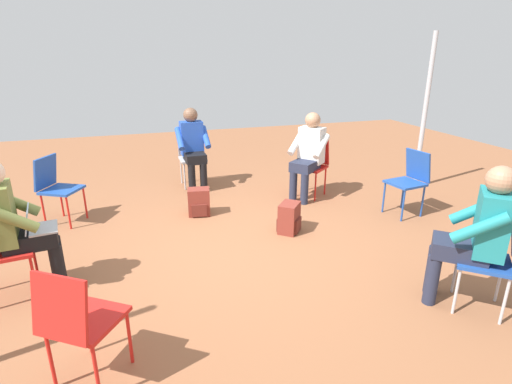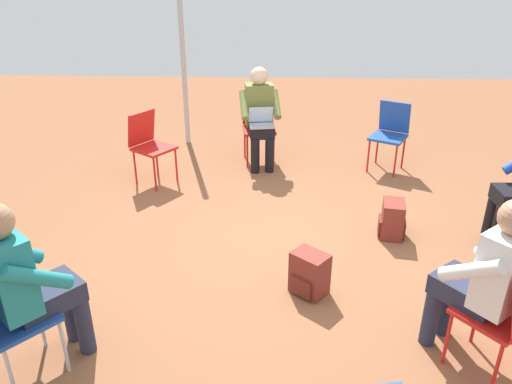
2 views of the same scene
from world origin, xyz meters
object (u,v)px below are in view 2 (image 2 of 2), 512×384
Objects in this scene: backpack_near_laptop_user at (309,275)px; chair_northeast at (5,317)px; person_in_teal at (26,279)px; backpack_by_empty_chair at (392,221)px; person_with_laptop at (260,113)px; person_in_white at (487,274)px; chair_south at (258,124)px; chair_northwest at (506,313)px; chair_southeast at (149,142)px; chair_southwest at (390,131)px.

chair_northeast is at bearing 27.11° from backpack_near_laptop_user.
person_in_teal is at bearing 90.00° from chair_northeast.
backpack_near_laptop_user is 1.26m from backpack_by_empty_chair.
person_with_laptop is 2.28m from backpack_by_empty_chair.
chair_northeast is 2.98m from person_in_white.
chair_south is 3.90m from person_in_white.
chair_south is at bearing 74.84° from chair_northwest.
chair_south is 0.69× the size of person_in_white.
backpack_near_laptop_user is (-1.75, 2.13, -0.34)m from chair_southeast.
chair_south is (1.64, -3.71, 0.00)m from chair_northwest.
chair_southeast is 2.95m from chair_southwest.
chair_northeast is 0.69× the size of person_with_laptop.
chair_south is 2.36× the size of backpack_by_empty_chair.
person_with_laptop is at bearing 149.66° from chair_southeast.
chair_southwest is 2.36× the size of backpack_by_empty_chair.
person_in_teal reaches higher than chair_northwest.
backpack_near_laptop_user is at bearing 68.79° from chair_northeast.
backpack_by_empty_chair is at bearing 108.96° from chair_southwest.
chair_northwest is at bearing 105.32° from chair_south.
person_in_white reaches higher than chair_northeast.
person_in_white is 3.44× the size of backpack_near_laptop_user.
chair_southwest reaches higher than backpack_by_empty_chair.
chair_southwest is at bearing 135.16° from chair_southeast.
chair_northwest is 1.00× the size of chair_northeast.
person_in_teal is at bearing 34.10° from chair_southeast.
backpack_by_empty_chair is at bearing 100.53° from chair_southeast.
person_with_laptop is 2.80m from backpack_near_laptop_user.
chair_northwest is 2.36× the size of backpack_by_empty_chair.
chair_southeast is at bearing 22.34° from chair_south.
person_with_laptop and person_in_teal have the same top height.
chair_northwest is 1.00× the size of chair_south.
chair_southeast is 1.42m from person_with_laptop.
chair_northwest is at bearing 143.82° from backpack_near_laptop_user.
person_with_laptop is at bearing 90.00° from chair_south.
person_in_white reaches higher than chair_south.
backpack_near_laptop_user is at bearing 67.07° from person_in_teal.
person_in_teal is at bearing 144.04° from person_in_white.
backpack_near_laptop_user is at bearing 95.22° from chair_southwest.
chair_northeast is 2.36× the size of backpack_by_empty_chair.
chair_south is 0.69× the size of person_with_laptop.
chair_south is 2.40m from backpack_by_empty_chair.
chair_southwest is at bearing 168.93° from person_with_laptop.
backpack_by_empty_chair is (-1.33, 1.78, -0.53)m from person_with_laptop.
chair_northeast is (0.17, 3.11, 0.00)m from chair_southeast.
chair_south is 1.00× the size of chair_northeast.
chair_southeast is at bearing 38.72° from chair_southwest.
chair_northeast is (3.06, 0.15, 0.00)m from chair_northwest.
chair_northeast is at bearing 61.24° from chair_south.
chair_south is 4.11m from chair_northeast.
backpack_near_laptop_user and backpack_by_empty_chair have the same top height.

